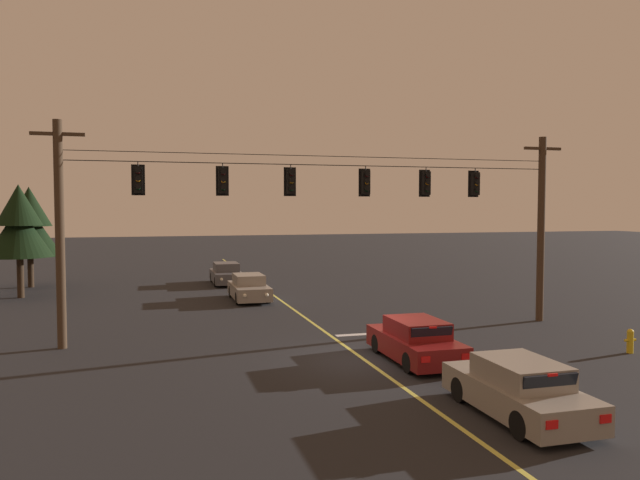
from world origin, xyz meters
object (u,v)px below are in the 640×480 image
car_waiting_near_lane (415,341)px  car_waiting_second_near (519,390)px  traffic_light_leftmost (138,180)px  traffic_light_far_right (475,184)px  traffic_light_centre (291,181)px  fire_hydrant (630,340)px  car_oncoming_trailing (226,274)px  tree_verge_near (19,224)px  tree_verge_far (30,225)px  traffic_light_left_inner (223,181)px  traffic_light_rightmost (426,183)px  traffic_light_right_inner (366,182)px  car_oncoming_lead (249,288)px

car_waiting_near_lane → car_waiting_second_near: size_ratio=1.00×
traffic_light_leftmost → traffic_light_far_right: size_ratio=1.00×
traffic_light_centre → fire_hydrant: 13.35m
traffic_light_leftmost → car_oncoming_trailing: (5.15, 16.73, -5.36)m
traffic_light_far_right → tree_verge_near: 24.47m
tree_verge_near → traffic_light_centre: bearing=-48.3°
car_oncoming_trailing → tree_verge_far: 12.55m
tree_verge_near → fire_hydrant: size_ratio=7.47×
traffic_light_centre → car_waiting_second_near: size_ratio=0.28×
fire_hydrant → car_waiting_second_near: bearing=-148.6°
traffic_light_left_inner → traffic_light_far_right: (10.58, 0.00, 0.00)m
tree_verge_far → car_waiting_second_near: bearing=-61.5°
car_waiting_second_near → tree_verge_far: bearing=118.5°
car_oncoming_trailing → traffic_light_rightmost: bearing=-69.6°
traffic_light_right_inner → traffic_light_rightmost: bearing=0.0°
traffic_light_centre → tree_verge_far: (-12.51, 18.40, -2.10)m
traffic_light_left_inner → traffic_light_far_right: 10.58m
traffic_light_left_inner → tree_verge_far: bearing=118.3°
traffic_light_rightmost → car_waiting_near_lane: 7.80m
traffic_light_right_inner → car_waiting_second_near: size_ratio=0.28×
fire_hydrant → traffic_light_leftmost: bearing=159.7°
traffic_light_right_inner → traffic_light_far_right: same height
traffic_light_centre → tree_verge_near: 18.45m
fire_hydrant → traffic_light_centre: bearing=150.4°
tree_verge_far → tree_verge_near: bearing=-86.4°
tree_verge_far → fire_hydrant: 33.75m
car_waiting_near_lane → car_oncoming_trailing: size_ratio=0.98×
traffic_light_left_inner → car_oncoming_trailing: (2.10, 16.73, -5.36)m
traffic_light_left_inner → traffic_light_centre: same height
traffic_light_right_inner → car_oncoming_lead: size_ratio=0.28×
traffic_light_far_right → tree_verge_near: bearing=145.8°
traffic_light_leftmost → tree_verge_far: bearing=110.4°
traffic_light_centre → traffic_light_far_right: (7.97, 0.00, 0.00)m
traffic_light_centre → traffic_light_leftmost: bearing=180.0°
traffic_light_leftmost → car_oncoming_trailing: 18.30m
traffic_light_rightmost → traffic_light_centre: bearing=180.0°
traffic_light_leftmost → fire_hydrant: bearing=-20.3°
traffic_light_leftmost → tree_verge_near: (-6.56, 13.69, -1.94)m
traffic_light_centre → car_oncoming_lead: size_ratio=0.28×
traffic_light_leftmost → traffic_light_rightmost: size_ratio=1.00×
traffic_light_rightmost → tree_verge_near: traffic_light_rightmost is taller
traffic_light_left_inner → traffic_light_rightmost: (8.32, 0.00, 0.00)m
traffic_light_far_right → car_waiting_near_lane: traffic_light_far_right is taller
tree_verge_near → car_waiting_second_near: bearing=-57.6°
traffic_light_rightmost → car_waiting_second_near: size_ratio=0.28×
traffic_light_rightmost → car_waiting_near_lane: size_ratio=0.28×
car_oncoming_lead → tree_verge_far: bearing=144.1°
traffic_light_centre → car_oncoming_trailing: traffic_light_centre is taller
traffic_light_leftmost → traffic_light_rightmost: same height
car_waiting_near_lane → car_oncoming_trailing: 22.00m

